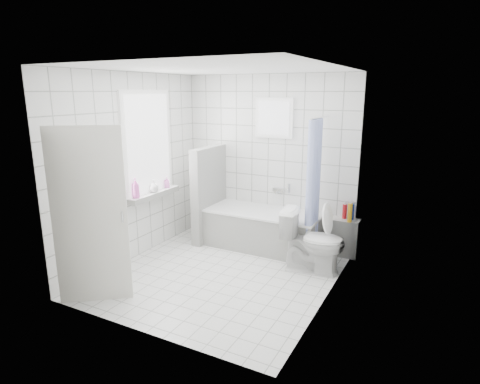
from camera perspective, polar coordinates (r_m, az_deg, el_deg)
The scene contains 19 objects.
ground at distance 5.40m, azimuth -2.72°, elevation -11.56°, with size 3.00×3.00×0.00m, color white.
ceiling at distance 4.88m, azimuth -3.09°, elevation 17.15°, with size 3.00×3.00×0.00m, color white.
wall_back at distance 6.30m, azimuth 4.01°, elevation 4.58°, with size 2.80×0.02×2.60m, color white.
wall_front at distance 3.80m, azimuth -14.36°, elevation -2.22°, with size 2.80×0.02×2.60m, color white.
wall_left at distance 5.80m, azimuth -14.95°, elevation 3.31°, with size 0.02×3.00×2.60m, color white.
wall_right at distance 4.46m, azimuth 12.85°, elevation 0.26°, with size 0.02×3.00×2.60m, color white.
window_left at distance 5.95m, azimuth -12.87°, elevation 6.62°, with size 0.01×0.90×1.40m, color white.
window_back at distance 6.14m, azimuth 4.82°, elevation 10.43°, with size 0.50×0.01×0.50m, color white.
window_sill at distance 6.06m, azimuth -12.16°, elevation -0.34°, with size 0.18×1.02×0.08m, color white.
door at distance 4.70m, azimuth -20.56°, elevation -3.38°, with size 0.04×0.80×2.00m, color silver.
bathtub at distance 6.18m, azimuth 3.35°, elevation -5.28°, with size 1.74×0.77×0.58m.
partition_wall at distance 6.42m, azimuth -4.42°, elevation -0.26°, with size 0.15×0.85×1.50m, color white.
tiled_ledge at distance 6.07m, azimuth 14.65°, elevation -6.26°, with size 0.40×0.24×0.55m, color white.
toilet at distance 5.41m, azimuth 10.32°, elevation -6.90°, with size 0.47×0.82×0.84m, color white.
curtain_rod at distance 5.53m, azimuth 11.32°, elevation 10.33°, with size 0.02×0.02×0.80m, color silver.
shower_curtain at distance 5.54m, azimuth 10.50°, elevation 0.94°, with size 0.14×0.48×1.78m, color #4354C4, non-canonical shape.
tub_faucet at distance 6.28m, azimuth 5.51°, elevation 0.32°, with size 0.18×0.06×0.06m, color silver.
sill_bottles at distance 5.93m, azimuth -12.90°, elevation 0.82°, with size 0.18×0.82×0.29m.
ledge_bottles at distance 5.92m, azimuth 15.23°, elevation -2.76°, with size 0.17×0.20×0.27m.
Camera 1 is at (2.46, -4.20, 2.34)m, focal length 30.00 mm.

